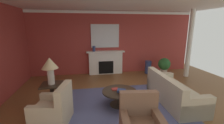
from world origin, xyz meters
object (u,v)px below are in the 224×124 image
(armchair_near_window, at_px, (54,111))
(fireplace, at_px, (106,63))
(mantel_mirror, at_px, (105,36))
(potted_plant, at_px, (164,65))
(table_lamp, at_px, (50,66))
(sofa, at_px, (173,93))
(vase_tall_corner, at_px, (148,67))
(side_table, at_px, (53,94))
(vase_mantel_left, at_px, (94,49))
(coffee_table, at_px, (119,94))

(armchair_near_window, bearing_deg, fireplace, 64.39)
(fireplace, distance_m, armchair_near_window, 4.05)
(mantel_mirror, distance_m, potted_plant, 3.09)
(armchair_near_window, bearing_deg, table_lamp, 102.01)
(fireplace, height_order, sofa, fireplace)
(sofa, distance_m, vase_tall_corner, 2.94)
(table_lamp, distance_m, potted_plant, 5.10)
(sofa, xyz_separation_m, table_lamp, (-3.52, 0.32, 0.93))
(fireplace, relative_size, potted_plant, 2.16)
(mantel_mirror, distance_m, armchair_near_window, 4.42)
(fireplace, height_order, table_lamp, table_lamp)
(vase_tall_corner, bearing_deg, side_table, -146.90)
(armchair_near_window, distance_m, side_table, 0.78)
(vase_mantel_left, bearing_deg, armchair_near_window, -108.42)
(armchair_near_window, distance_m, table_lamp, 1.20)
(coffee_table, bearing_deg, potted_plant, 41.50)
(armchair_near_window, relative_size, table_lamp, 1.27)
(mantel_mirror, xyz_separation_m, potted_plant, (2.66, -0.86, -1.33))
(mantel_mirror, bearing_deg, fireplace, -90.00)
(potted_plant, bearing_deg, side_table, -154.79)
(fireplace, bearing_deg, coffee_table, -90.44)
(mantel_mirror, height_order, armchair_near_window, mantel_mirror)
(fireplace, bearing_deg, table_lamp, -123.51)
(fireplace, distance_m, vase_mantel_left, 0.91)
(sofa, height_order, potted_plant, sofa)
(coffee_table, xyz_separation_m, side_table, (-1.89, 0.22, 0.06))
(mantel_mirror, relative_size, sofa, 0.62)
(fireplace, height_order, vase_tall_corner, fireplace)
(coffee_table, relative_size, table_lamp, 1.33)
(sofa, height_order, coffee_table, sofa)
(armchair_near_window, distance_m, vase_tall_corner, 5.07)
(vase_tall_corner, xyz_separation_m, vase_mantel_left, (-2.61, 0.25, 0.94))
(mantel_mirror, bearing_deg, side_table, -122.43)
(vase_mantel_left, height_order, potted_plant, vase_mantel_left)
(mantel_mirror, xyz_separation_m, sofa, (1.61, -3.32, -1.52))
(sofa, distance_m, armchair_near_window, 3.38)
(side_table, bearing_deg, fireplace, 56.49)
(table_lamp, height_order, potted_plant, table_lamp)
(mantel_mirror, height_order, potted_plant, mantel_mirror)
(sofa, xyz_separation_m, potted_plant, (1.05, 2.47, 0.19))
(fireplace, bearing_deg, vase_tall_corner, -8.28)
(fireplace, bearing_deg, potted_plant, -15.48)
(side_table, xyz_separation_m, potted_plant, (4.57, 2.15, 0.09))
(potted_plant, bearing_deg, mantel_mirror, 162.13)
(sofa, height_order, vase_mantel_left, vase_mantel_left)
(vase_tall_corner, bearing_deg, coffee_table, -126.54)
(mantel_mirror, relative_size, vase_tall_corner, 2.12)
(vase_mantel_left, distance_m, potted_plant, 3.37)
(coffee_table, relative_size, vase_tall_corner, 1.60)
(sofa, bearing_deg, coffee_table, 176.59)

